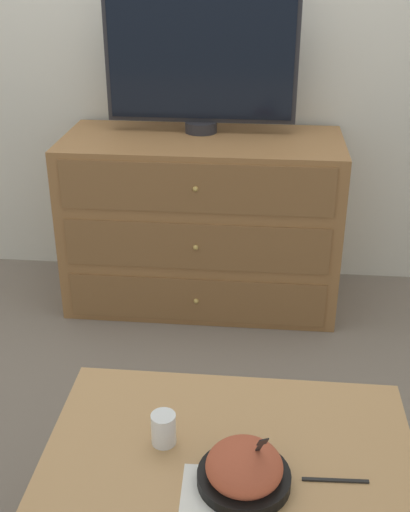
{
  "coord_description": "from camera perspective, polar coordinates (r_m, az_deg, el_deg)",
  "views": [
    {
      "loc": [
        0.42,
        -3.2,
        1.66
      ],
      "look_at": [
        0.26,
        -1.51,
        0.82
      ],
      "focal_mm": 45.0,
      "sensor_mm": 36.0,
      "label": 1
    }
  ],
  "objects": [
    {
      "name": "dresser",
      "position": [
        3.15,
        -0.25,
        3.05
      ],
      "size": [
        1.31,
        0.59,
        0.84
      ],
      "color": "olive",
      "rests_on": "ground_plane"
    },
    {
      "name": "ground_plane",
      "position": [
        3.63,
        -1.79,
        -0.99
      ],
      "size": [
        12.0,
        12.0,
        0.0
      ],
      "primitive_type": "plane",
      "color": "#70665B"
    },
    {
      "name": "knife",
      "position": [
        1.74,
        11.51,
        -18.96
      ],
      "size": [
        0.17,
        0.02,
        0.01
      ],
      "color": "black",
      "rests_on": "coffee_table"
    },
    {
      "name": "takeout_bowl",
      "position": [
        1.68,
        3.5,
        -18.46
      ],
      "size": [
        0.24,
        0.24,
        0.18
      ],
      "color": "black",
      "rests_on": "coffee_table"
    },
    {
      "name": "wall_back",
      "position": [
        3.27,
        -2.07,
        19.92
      ],
      "size": [
        12.0,
        0.05,
        2.6
      ],
      "color": "silver",
      "rests_on": "ground_plane"
    },
    {
      "name": "drink_cup",
      "position": [
        1.79,
        -3.69,
        -15.21
      ],
      "size": [
        0.07,
        0.07,
        0.09
      ],
      "color": "beige",
      "rests_on": "coffee_table"
    },
    {
      "name": "napkin",
      "position": [
        1.69,
        0.78,
        -20.03
      ],
      "size": [
        0.17,
        0.17,
        0.0
      ],
      "color": "white",
      "rests_on": "coffee_table"
    },
    {
      "name": "tv",
      "position": [
        3.05,
        -0.36,
        17.06
      ],
      "size": [
        0.88,
        0.15,
        0.65
      ],
      "color": "#232328",
      "rests_on": "dresser"
    },
    {
      "name": "coffee_table",
      "position": [
        1.84,
        2.22,
        -17.71
      ],
      "size": [
        0.99,
        0.61,
        0.43
      ],
      "color": "tan",
      "rests_on": "ground_plane"
    }
  ]
}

